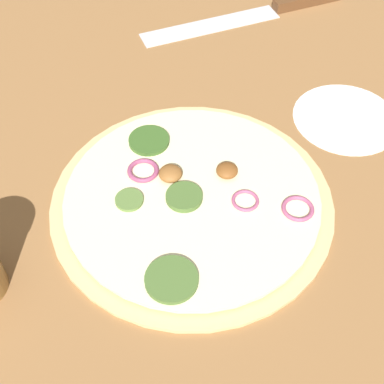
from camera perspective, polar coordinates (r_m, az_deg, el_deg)
ground_plane at (r=0.63m, az=0.00°, el=-1.16°), size 3.00×3.00×0.00m
pizza at (r=0.62m, az=-0.06°, el=-0.75°), size 0.33×0.33×0.03m
knife at (r=0.95m, az=8.82°, el=18.80°), size 0.35×0.07×0.02m
flour_patch at (r=0.76m, az=16.09°, el=7.59°), size 0.14×0.14×0.00m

